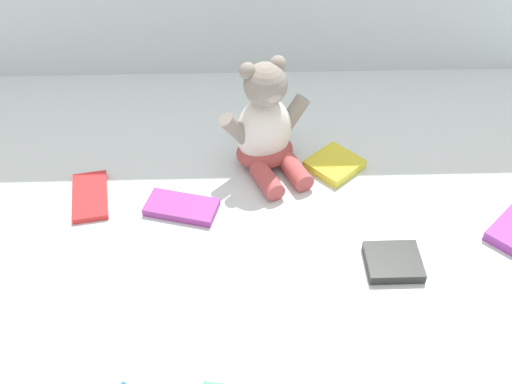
{
  "coord_description": "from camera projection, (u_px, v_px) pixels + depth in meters",
  "views": [
    {
      "loc": [
        -0.01,
        -0.88,
        0.81
      ],
      "look_at": [
        0.01,
        -0.1,
        0.1
      ],
      "focal_mm": 42.25,
      "sensor_mm": 36.0,
      "label": 1
    }
  ],
  "objects": [
    {
      "name": "ground_plane",
      "position": [
        250.0,
        195.0,
        1.19
      ],
      "size": [
        3.2,
        3.2,
        0.0
      ],
      "primitive_type": "plane",
      "color": "silver"
    },
    {
      "name": "book_case_5",
      "position": [
        182.0,
        207.0,
        1.16
      ],
      "size": [
        0.15,
        0.1,
        0.02
      ],
      "primitive_type": "cube",
      "rotation": [
        0.0,
        0.0,
        4.44
      ],
      "color": "#963792",
      "rests_on": "ground_plane"
    },
    {
      "name": "teddy_bear",
      "position": [
        266.0,
        128.0,
        1.21
      ],
      "size": [
        0.19,
        0.2,
        0.24
      ],
      "rotation": [
        0.0,
        0.0,
        0.4
      ],
      "color": "white",
      "rests_on": "ground_plane"
    },
    {
      "name": "book_case_1",
      "position": [
        334.0,
        164.0,
        1.25
      ],
      "size": [
        0.13,
        0.13,
        0.02
      ],
      "primitive_type": "cube",
      "rotation": [
        0.0,
        0.0,
        5.46
      ],
      "color": "yellow",
      "rests_on": "ground_plane"
    },
    {
      "name": "book_case_3",
      "position": [
        90.0,
        195.0,
        1.19
      ],
      "size": [
        0.09,
        0.14,
        0.01
      ],
      "primitive_type": "cube",
      "rotation": [
        0.0,
        0.0,
        0.18
      ],
      "color": "red",
      "rests_on": "ground_plane"
    },
    {
      "name": "book_case_0",
      "position": [
        393.0,
        262.0,
        1.05
      ],
      "size": [
        0.1,
        0.09,
        0.02
      ],
      "primitive_type": "cube",
      "rotation": [
        0.0,
        0.0,
        1.57
      ],
      "color": "#292C29",
      "rests_on": "ground_plane"
    }
  ]
}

